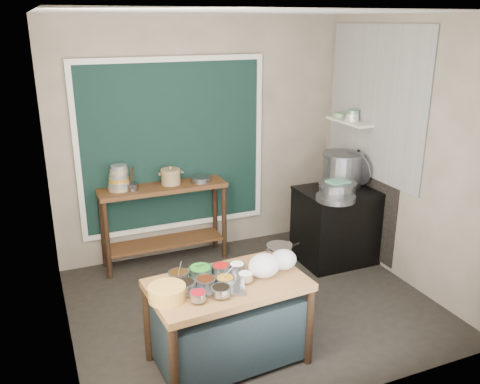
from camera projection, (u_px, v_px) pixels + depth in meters
name	position (u px, v px, depth m)	size (l,w,h in m)	color
floor	(252.00, 305.00, 5.16)	(3.50, 3.00, 0.02)	black
back_wall	(201.00, 139.00, 6.02)	(3.50, 0.02, 2.80)	gray
left_wall	(53.00, 196.00, 4.06)	(0.02, 3.00, 2.80)	gray
right_wall	(405.00, 153.00, 5.35)	(0.02, 3.00, 2.80)	gray
ceiling	(255.00, 11.00, 4.25)	(3.50, 3.00, 0.02)	gray
curtain_panel	(174.00, 146.00, 5.88)	(2.10, 0.02, 1.90)	black
curtain_frame	(174.00, 146.00, 5.87)	(2.22, 0.03, 2.02)	beige
tile_panel	(374.00, 103.00, 5.68)	(0.02, 1.70, 1.70)	#B2B2AA
soot_patch	(362.00, 197.00, 6.14)	(0.01, 1.30, 1.30)	black
wall_shelf	(350.00, 121.00, 5.98)	(0.22, 0.70, 0.03)	beige
prep_table	(228.00, 322.00, 4.18)	(1.25, 0.72, 0.75)	brown
back_counter	(165.00, 224.00, 5.92)	(1.45, 0.40, 0.95)	#523217
stove_block	(337.00, 226.00, 6.00)	(0.90, 0.68, 0.85)	black
stove_top	(340.00, 191.00, 5.85)	(0.92, 0.69, 0.03)	black
condiment_tray	(211.00, 284.00, 4.00)	(0.52, 0.37, 0.02)	gray
condiment_bowls	(208.00, 279.00, 3.99)	(0.65, 0.51, 0.08)	gray
yellow_basin	(167.00, 293.00, 3.78)	(0.28, 0.28, 0.11)	gold
saucepan	(279.00, 252.00, 4.43)	(0.23, 0.23, 0.13)	gray
plastic_bag_a	(264.00, 265.00, 4.11)	(0.26, 0.22, 0.20)	white
plastic_bag_b	(283.00, 260.00, 4.24)	(0.23, 0.20, 0.17)	white
bowl_stack	(119.00, 179.00, 5.59)	(0.25, 0.25, 0.28)	tan
utensil_cup	(132.00, 187.00, 5.59)	(0.14, 0.14, 0.08)	gray
ceramic_crock	(171.00, 177.00, 5.80)	(0.24, 0.24, 0.16)	olive
wide_bowl	(201.00, 179.00, 5.90)	(0.22, 0.22, 0.06)	gray
stock_pot	(342.00, 169.00, 5.95)	(0.50, 0.50, 0.39)	gray
pot_lid	(356.00, 168.00, 5.93)	(0.44, 0.44, 0.02)	gray
steamer	(337.00, 188.00, 5.67)	(0.44, 0.44, 0.14)	gray
green_cloth	(338.00, 182.00, 5.64)	(0.23, 0.18, 0.02)	#599E7B
shallow_pan	(336.00, 198.00, 5.49)	(0.43, 0.43, 0.06)	gray
shelf_bowl_stack	(353.00, 116.00, 5.92)	(0.16, 0.16, 0.13)	silver
shelf_bowl_green	(340.00, 115.00, 6.16)	(0.15, 0.15, 0.05)	gray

